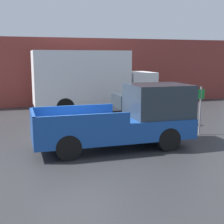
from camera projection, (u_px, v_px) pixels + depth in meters
ground_plane at (73, 150)px, 10.82m from camera, size 60.00×60.00×0.00m
building_wall at (44, 72)px, 20.39m from camera, size 28.00×0.15×4.48m
pickup_truck at (128, 118)px, 11.13m from camera, size 5.57×2.07×2.23m
car at (139, 109)px, 14.80m from camera, size 4.47×1.84×1.51m
delivery_truck at (89, 80)px, 18.41m from camera, size 7.15×2.60×3.57m
parking_sign at (200, 108)px, 12.86m from camera, size 0.30×0.07×2.01m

